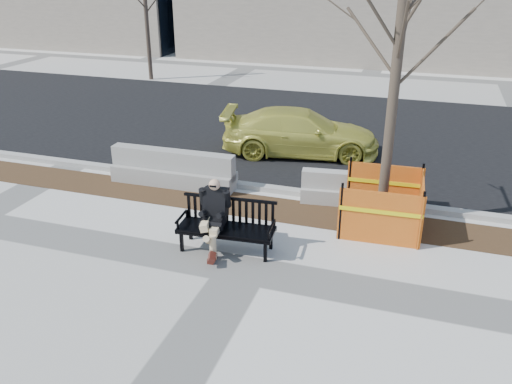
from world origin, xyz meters
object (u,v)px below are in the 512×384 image
at_px(seated_man, 215,247).
at_px(tree_fence, 380,227).
at_px(bench, 227,250).
at_px(sedan, 300,154).
at_px(jersey_barrier_left, 174,185).
at_px(jersey_barrier_right, 359,204).

bearing_deg(seated_man, tree_fence, 27.84).
relative_size(bench, tree_fence, 0.31).
height_order(seated_man, sedan, seated_man).
bearing_deg(tree_fence, seated_man, -147.68).
relative_size(bench, jersey_barrier_left, 0.60).
bearing_deg(jersey_barrier_right, seated_man, -137.04).
distance_m(tree_fence, sedan, 4.76).
bearing_deg(jersey_barrier_left, seated_man, -51.06).
distance_m(sedan, jersey_barrier_left, 4.03).
distance_m(bench, jersey_barrier_right, 3.60).
distance_m(seated_man, tree_fence, 3.51).
relative_size(seated_man, tree_fence, 0.23).
distance_m(seated_man, jersey_barrier_left, 3.37).
bearing_deg(jersey_barrier_right, jersey_barrier_left, 176.43).
relative_size(bench, sedan, 0.43).
relative_size(bench, seated_man, 1.37).
bearing_deg(tree_fence, jersey_barrier_right, 119.67).
bearing_deg(bench, seated_man, 168.55).
relative_size(seated_man, jersey_barrier_left, 0.43).
height_order(bench, jersey_barrier_right, bench).
distance_m(bench, seated_man, 0.26).
bearing_deg(jersey_barrier_left, sedan, 52.01).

